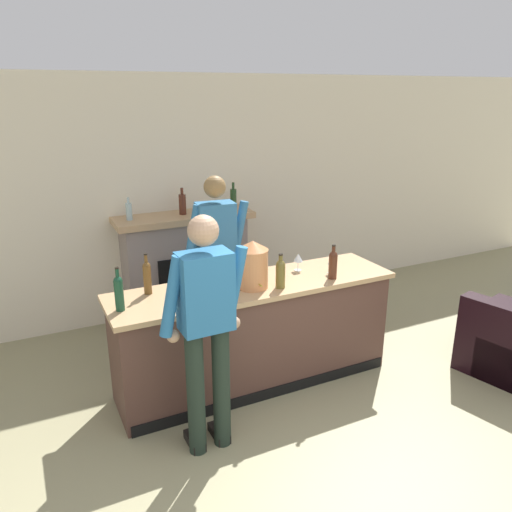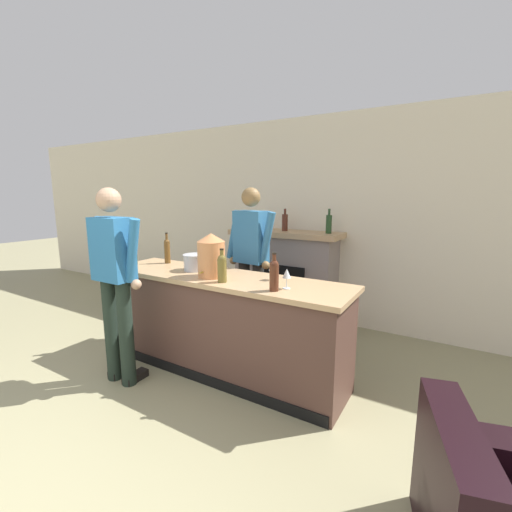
% 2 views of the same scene
% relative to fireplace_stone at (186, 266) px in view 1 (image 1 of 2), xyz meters
% --- Properties ---
extents(wall_back_panel, '(12.00, 0.07, 2.75)m').
position_rel_fireplace_stone_xyz_m(wall_back_panel, '(-0.01, 0.26, 0.74)').
color(wall_back_panel, beige).
rests_on(wall_back_panel, ground_plane).
extents(bar_counter, '(2.54, 0.67, 0.97)m').
position_rel_fireplace_stone_xyz_m(bar_counter, '(0.11, -1.61, -0.15)').
color(bar_counter, '#50342B').
rests_on(bar_counter, ground_plane).
extents(fireplace_stone, '(1.54, 0.52, 1.56)m').
position_rel_fireplace_stone_xyz_m(fireplace_stone, '(0.00, 0.00, 0.00)').
color(fireplace_stone, gray).
rests_on(fireplace_stone, ground_plane).
extents(armchair_black, '(1.02, 0.96, 0.76)m').
position_rel_fireplace_stone_xyz_m(armchair_black, '(2.37, -2.51, -0.37)').
color(armchair_black, black).
rests_on(armchair_black, ground_plane).
extents(person_customer, '(0.66, 0.31, 1.80)m').
position_rel_fireplace_stone_xyz_m(person_customer, '(-0.59, -2.27, 0.36)').
color(person_customer, '#1E2A22').
rests_on(person_customer, ground_plane).
extents(person_bartender, '(0.66, 0.33, 1.82)m').
position_rel_fireplace_stone_xyz_m(person_bartender, '(0.02, -0.94, 0.37)').
color(person_bartender, black).
rests_on(person_bartender, ground_plane).
extents(copper_dispenser, '(0.26, 0.30, 0.41)m').
position_rel_fireplace_stone_xyz_m(copper_dispenser, '(0.05, -1.69, 0.54)').
color(copper_dispenser, '#CE814D').
rests_on(copper_dispenser, bar_counter).
extents(ice_bucket_steel, '(0.24, 0.24, 0.17)m').
position_rel_fireplace_stone_xyz_m(ice_bucket_steel, '(-0.27, -1.55, 0.42)').
color(ice_bucket_steel, silver).
rests_on(ice_bucket_steel, bar_counter).
extents(wine_bottle_port_short, '(0.07, 0.07, 0.35)m').
position_rel_fireplace_stone_xyz_m(wine_bottle_port_short, '(-1.05, -1.66, 0.49)').
color(wine_bottle_port_short, '#17412A').
rests_on(wine_bottle_port_short, bar_counter).
extents(wine_bottle_cabernet_heavy, '(0.08, 0.08, 0.31)m').
position_rel_fireplace_stone_xyz_m(wine_bottle_cabernet_heavy, '(0.78, -1.80, 0.48)').
color(wine_bottle_cabernet_heavy, '#4A2516').
rests_on(wine_bottle_cabernet_heavy, bar_counter).
extents(wine_bottle_rose_blush, '(0.08, 0.08, 0.30)m').
position_rel_fireplace_stone_xyz_m(wine_bottle_rose_blush, '(0.26, -1.80, 0.47)').
color(wine_bottle_rose_blush, brown).
rests_on(wine_bottle_rose_blush, bar_counter).
extents(wine_bottle_burgundy_dark, '(0.07, 0.07, 0.35)m').
position_rel_fireplace_stone_xyz_m(wine_bottle_burgundy_dark, '(-0.78, -1.43, 0.49)').
color(wine_bottle_burgundy_dark, brown).
rests_on(wine_bottle_burgundy_dark, bar_counter).
extents(wine_glass_mid_counter, '(0.07, 0.07, 0.17)m').
position_rel_fireplace_stone_xyz_m(wine_glass_mid_counter, '(-0.10, -1.44, 0.46)').
color(wine_glass_mid_counter, silver).
rests_on(wine_glass_mid_counter, bar_counter).
extents(wine_glass_near_bucket, '(0.07, 0.07, 0.17)m').
position_rel_fireplace_stone_xyz_m(wine_glass_near_bucket, '(0.84, -1.69, 0.46)').
color(wine_glass_near_bucket, silver).
rests_on(wine_glass_near_bucket, bar_counter).
extents(wine_glass_by_dispenser, '(0.09, 0.09, 0.16)m').
position_rel_fireplace_stone_xyz_m(wine_glass_by_dispenser, '(0.61, -1.49, 0.46)').
color(wine_glass_by_dispenser, silver).
rests_on(wine_glass_by_dispenser, bar_counter).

